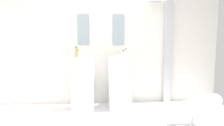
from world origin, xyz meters
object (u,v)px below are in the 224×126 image
Objects in this scene: shower_column at (167,50)px; soap_bottle_grey at (78,54)px; lounge_chair at (193,110)px; pedestal_sink_left at (83,82)px; towel_rack at (9,87)px; soap_bottle_white at (126,53)px; soap_bottle_clear at (123,54)px; pedestal_sink_right at (120,82)px; soap_bottle_amber at (76,52)px.

soap_bottle_grey is at bearing -167.66° from shower_column.
pedestal_sink_left is at bearing 142.66° from lounge_chair.
soap_bottle_white is at bearing 21.46° from towel_rack.
lounge_chair is 8.63× the size of soap_bottle_clear.
pedestal_sink_right is 1.14× the size of towel_rack.
soap_bottle_white is (-0.78, 1.13, 0.70)m from lounge_chair.
soap_bottle_grey is at bearing -174.26° from pedestal_sink_right.
lounge_chair is 7.11× the size of soap_bottle_white.
soap_bottle_grey is (-0.77, -0.08, 0.54)m from pedestal_sink_right.
soap_bottle_amber is at bearing 145.87° from lounge_chair.
pedestal_sink_right is at bearing -162.77° from shower_column.
lounge_chair is 2.66m from towel_rack.
shower_column is at bearing 11.83° from soap_bottle_amber.
soap_bottle_amber is (-1.68, 1.14, 0.72)m from lounge_chair.
soap_bottle_amber reaches higher than pedestal_sink_right.
soap_bottle_white is 0.78× the size of soap_bottle_amber.
pedestal_sink_left is 0.58m from soap_bottle_amber.
pedestal_sink_left is 1.31m from towel_rack.
soap_bottle_clear reaches higher than pedestal_sink_left.
soap_bottle_amber reaches higher than lounge_chair.
soap_bottle_amber is (-0.10, -0.07, 0.57)m from pedestal_sink_left.
pedestal_sink_left and pedestal_sink_right have the same top height.
pedestal_sink_left is at bearing 33.37° from soap_bottle_amber.
lounge_chair is 1.16× the size of towel_rack.
lounge_chair is (-0.11, -1.51, -0.73)m from shower_column.
soap_bottle_white is (0.87, 0.01, 0.01)m from soap_bottle_grey.
soap_bottle_amber is (-1.78, -0.37, -0.01)m from shower_column.
lounge_chair is at bearing -37.34° from pedestal_sink_left.
shower_column is at bearing 22.69° from soap_bottle_clear.
soap_bottle_grey is (-0.07, -0.08, 0.54)m from pedestal_sink_left.
pedestal_sink_right is 6.96× the size of soap_bottle_white.
towel_rack is 6.75× the size of soap_bottle_grey.
lounge_chair is 2.15m from soap_bottle_amber.
shower_column is (1.68, 0.31, 0.58)m from pedestal_sink_left.
soap_bottle_white is (0.10, -0.07, 0.55)m from pedestal_sink_right.
soap_bottle_white reaches higher than soap_bottle_grey.
towel_rack is 4.79× the size of soap_bottle_amber.
soap_bottle_white is (-0.89, -0.37, -0.03)m from shower_column.
pedestal_sink_right is (0.69, 0.00, 0.00)m from pedestal_sink_left.
pedestal_sink_left is 0.69m from pedestal_sink_right.
pedestal_sink_left is at bearing 175.19° from soap_bottle_white.
pedestal_sink_left is 1.14× the size of towel_rack.
soap_bottle_grey is at bearing 145.72° from lounge_chair.
shower_column is 16.04× the size of soap_bottle_clear.
pedestal_sink_left is 0.53× the size of shower_column.
pedestal_sink_left is at bearing 173.40° from soap_bottle_clear.
pedestal_sink_right is 0.98m from soap_bottle_amber.
pedestal_sink_right is 1.90m from towel_rack.
soap_bottle_white is 0.89m from soap_bottle_amber.
lounge_chair is at bearing -55.38° from soap_bottle_white.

